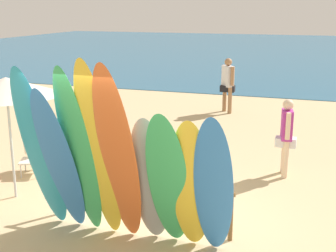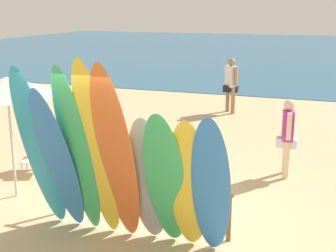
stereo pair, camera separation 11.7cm
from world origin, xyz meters
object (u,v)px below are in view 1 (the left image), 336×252
surfboard_grey_5 (150,181)px  beach_umbrella (6,87)px  surfboard_green_6 (168,182)px  beach_chair_red (34,152)px  surfboard_green_2 (79,154)px  surfboard_teal_0 (40,151)px  beach_chair_blue (68,138)px  surfboard_yellow_7 (191,187)px  beachgoer_photographing (228,81)px  surfboard_rack (140,191)px  beachgoer_midbeach (286,132)px  surfboard_blue_1 (60,162)px  surfboard_blue_8 (214,188)px  surfboard_yellow_3 (99,153)px  surfboard_orange_4 (118,157)px

surfboard_grey_5 → beach_umbrella: 3.21m
surfboard_green_6 → beach_chair_red: bearing=148.6°
surfboard_green_2 → surfboard_grey_5: size_ratio=1.34×
surfboard_teal_0 → surfboard_grey_5: size_ratio=1.34×
surfboard_teal_0 → beach_chair_blue: surfboard_teal_0 is taller
surfboard_yellow_7 → beach_chair_blue: (-3.84, 3.31, -0.57)m
beachgoer_photographing → beach_chair_red: beachgoer_photographing is taller
surfboard_rack → surfboard_teal_0: bearing=-153.5°
surfboard_grey_5 → beach_chair_blue: 4.62m
beachgoer_midbeach → beach_chair_blue: 4.85m
surfboard_green_6 → beach_umbrella: beach_umbrella is taller
surfboard_blue_1 → surfboard_yellow_7: size_ratio=1.18×
surfboard_blue_8 → surfboard_yellow_7: bearing=171.2°
beachgoer_photographing → surfboard_green_6: bearing=-34.9°
surfboard_rack → surfboard_yellow_3: bearing=-116.6°
beach_umbrella → beachgoer_midbeach: bearing=30.7°
beach_chair_blue → surfboard_yellow_7: bearing=-21.4°
surfboard_teal_0 → surfboard_yellow_7: bearing=5.5°
surfboard_rack → beach_chair_blue: size_ratio=3.60×
surfboard_yellow_3 → surfboard_yellow_7: 1.35m
surfboard_rack → surfboard_grey_5: 0.73m
surfboard_blue_8 → surfboard_blue_1: bearing=179.3°
surfboard_green_2 → beach_chair_blue: bearing=128.3°
surfboard_teal_0 → beach_umbrella: bearing=145.1°
surfboard_yellow_7 → surfboard_blue_8: (0.31, -0.03, 0.04)m
surfboard_yellow_7 → surfboard_green_6: bearing=-178.2°
surfboard_blue_8 → beachgoer_midbeach: (0.66, 3.62, -0.13)m
surfboard_orange_4 → beach_umbrella: size_ratio=1.29×
surfboard_yellow_3 → surfboard_green_6: bearing=7.1°
surfboard_yellow_7 → surfboard_blue_1: bearing=177.9°
beach_chair_blue → beach_umbrella: size_ratio=0.38×
surfboard_blue_1 → surfboard_grey_5: (1.33, 0.16, -0.18)m
surfboard_green_2 → surfboard_yellow_7: 1.66m
surfboard_green_2 → surfboard_green_6: surfboard_green_2 is taller
surfboard_blue_8 → beachgoer_midbeach: bearing=77.2°
surfboard_green_6 → beach_chair_red: size_ratio=2.64×
surfboard_yellow_7 → beach_umbrella: beach_umbrella is taller
surfboard_blue_8 → surfboard_rack: bearing=153.0°
surfboard_blue_1 → beach_chair_red: 3.11m
surfboard_blue_8 → beach_umbrella: size_ratio=0.98×
beach_umbrella → surfboard_teal_0: bearing=-38.0°
surfboard_grey_5 → surfboard_blue_8: bearing=-8.8°
surfboard_orange_4 → surfboard_green_6: surfboard_orange_4 is taller
surfboard_yellow_3 → beach_chair_red: size_ratio=3.40×
surfboard_teal_0 → surfboard_orange_4: (1.26, -0.05, 0.05)m
surfboard_grey_5 → surfboard_green_6: 0.32m
surfboard_yellow_7 → beachgoer_photographing: (-1.27, 8.87, 0.01)m
beachgoer_midbeach → beach_chair_blue: (-4.81, -0.27, -0.48)m
surfboard_blue_8 → beachgoer_midbeach: 3.68m
surfboard_blue_1 → beach_chair_blue: 3.98m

